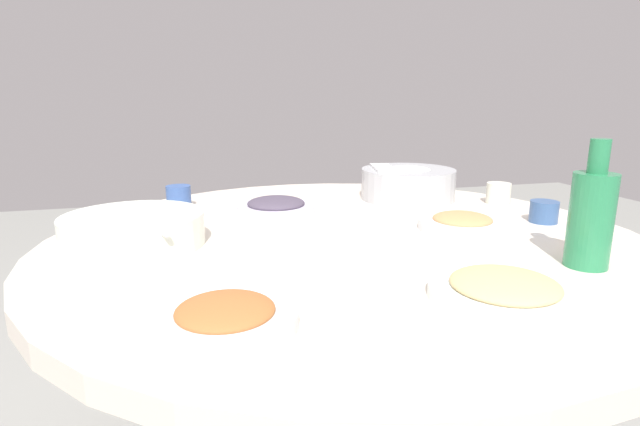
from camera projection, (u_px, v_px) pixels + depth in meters
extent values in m
cylinder|color=#99999E|center=(346.00, 384.00, 1.21)|extent=(0.14, 0.14, 0.67)
cylinder|color=beige|center=(347.00, 244.00, 1.12)|extent=(1.32, 1.32, 0.04)
cylinder|color=#B2B5BA|center=(408.00, 184.00, 1.49)|extent=(0.28, 0.28, 0.09)
ellipsoid|color=white|center=(408.00, 182.00, 1.49)|extent=(0.23, 0.23, 0.10)
cube|color=white|center=(383.00, 168.00, 1.48)|extent=(0.08, 0.16, 0.01)
cylinder|color=white|center=(134.00, 230.00, 1.04)|extent=(0.29, 0.29, 0.07)
cylinder|color=black|center=(134.00, 233.00, 1.04)|extent=(0.25, 0.25, 0.05)
cylinder|color=silver|center=(133.00, 219.00, 1.03)|extent=(0.15, 0.29, 0.01)
cylinder|color=silver|center=(462.00, 225.00, 1.16)|extent=(0.20, 0.20, 0.02)
ellipsoid|color=tan|center=(462.00, 219.00, 1.15)|extent=(0.14, 0.14, 0.03)
cylinder|color=silver|center=(276.00, 209.00, 1.32)|extent=(0.20, 0.20, 0.02)
ellipsoid|color=#4A4152|center=(276.00, 203.00, 1.31)|extent=(0.15, 0.15, 0.03)
cylinder|color=white|center=(226.00, 320.00, 0.67)|extent=(0.20, 0.20, 0.02)
ellipsoid|color=#AE6633|center=(225.00, 310.00, 0.67)|extent=(0.13, 0.13, 0.03)
cylinder|color=white|center=(504.00, 293.00, 0.77)|extent=(0.23, 0.23, 0.02)
ellipsoid|color=#DFB779|center=(505.00, 284.00, 0.77)|extent=(0.17, 0.17, 0.03)
cylinder|color=#2A8351|center=(591.00, 221.00, 0.90)|extent=(0.08, 0.08, 0.17)
cylinder|color=#2A8351|center=(599.00, 156.00, 0.87)|extent=(0.03, 0.03, 0.06)
cylinder|color=beige|center=(498.00, 193.00, 1.43)|extent=(0.07, 0.07, 0.06)
cylinder|color=#36568A|center=(544.00, 212.00, 1.23)|extent=(0.07, 0.07, 0.05)
cylinder|color=#375799|center=(179.00, 197.00, 1.39)|extent=(0.07, 0.07, 0.06)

